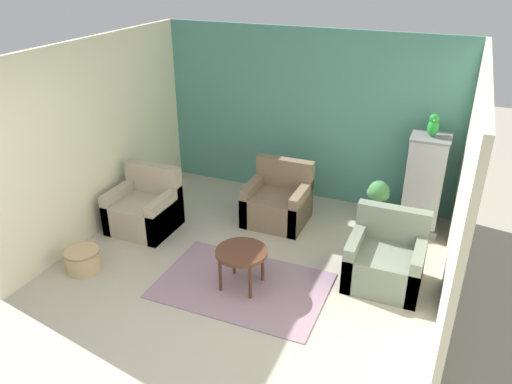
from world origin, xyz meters
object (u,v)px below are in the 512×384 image
object	(u,v)px
parrot	(433,126)
potted_plant	(378,198)
armchair_left	(145,209)
wicker_basket	(83,259)
coffee_table	(242,255)
armchair_middle	(278,203)
birdcage	(424,185)
armchair_right	(385,261)

from	to	relation	value
parrot	potted_plant	size ratio (longest dim) A/B	0.46
armchair_left	wicker_basket	size ratio (longest dim) A/B	1.98
parrot	coffee_table	bearing A→B (deg)	-128.30
potted_plant	wicker_basket	xyz separation A→B (m)	(-2.93, -2.40, -0.25)
potted_plant	wicker_basket	size ratio (longest dim) A/B	1.55
armchair_middle	wicker_basket	size ratio (longest dim) A/B	1.98
coffee_table	wicker_basket	world-z (taller)	coffee_table
potted_plant	parrot	bearing A→B (deg)	11.42
birdcage	potted_plant	xyz separation A→B (m)	(-0.54, -0.11, -0.25)
armchair_right	coffee_table	bearing A→B (deg)	-154.27
armchair_middle	wicker_basket	world-z (taller)	armchair_middle
armchair_left	armchair_right	world-z (taller)	same
coffee_table	wicker_basket	size ratio (longest dim) A/B	1.38
armchair_left	coffee_table	bearing A→B (deg)	-21.79
coffee_table	armchair_middle	world-z (taller)	armchair_middle
armchair_left	birdcage	bearing A→B (deg)	22.46
armchair_right	armchair_middle	world-z (taller)	same
armchair_right	armchair_middle	xyz separation A→B (m)	(-1.59, 0.86, 0.00)
parrot	wicker_basket	world-z (taller)	parrot
armchair_right	parrot	xyz separation A→B (m)	(0.21, 1.39, 1.17)
coffee_table	parrot	bearing A→B (deg)	51.70
armchair_middle	parrot	distance (m)	2.21
armchair_middle	parrot	size ratio (longest dim) A/B	2.80
armchair_left	potted_plant	distance (m)	3.10
parrot	armchair_middle	bearing A→B (deg)	-163.68
potted_plant	armchair_left	bearing A→B (deg)	-155.54
coffee_table	parrot	distance (m)	2.84
coffee_table	potted_plant	world-z (taller)	potted_plant
armchair_middle	wicker_basket	bearing A→B (deg)	-130.07
armchair_left	armchair_middle	xyz separation A→B (m)	(1.56, 0.86, 0.00)
armchair_middle	potted_plant	world-z (taller)	armchair_middle
birdcage	coffee_table	bearing A→B (deg)	-128.33
armchair_middle	parrot	xyz separation A→B (m)	(1.80, 0.53, 1.17)
birdcage	potted_plant	bearing A→B (deg)	-168.83
armchair_middle	potted_plant	distance (m)	1.34
armchair_right	armchair_middle	distance (m)	1.81
coffee_table	armchair_middle	distance (m)	1.57
potted_plant	coffee_table	bearing A→B (deg)	-119.18
armchair_middle	birdcage	size ratio (longest dim) A/B	0.63
armchair_left	potted_plant	xyz separation A→B (m)	(2.82, 1.28, 0.12)
armchair_left	armchair_right	distance (m)	3.15
armchair_middle	birdcage	world-z (taller)	birdcage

